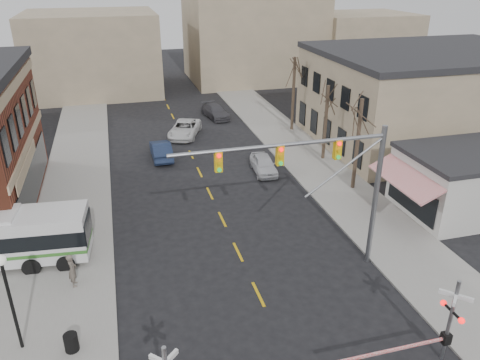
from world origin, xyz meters
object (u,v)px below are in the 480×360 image
(street_lamp, at_px, (7,284))
(car_b, at_px, (161,150))
(car_a, at_px, (264,164))
(traffic_signal_mast, at_px, (327,173))
(pedestrian_near, at_px, (72,270))
(trash_bin, at_px, (71,342))
(car_d, at_px, (216,112))
(rr_crossing_east, at_px, (441,324))
(pedestrian_far, at_px, (52,240))
(car_c, at_px, (185,129))

(street_lamp, distance_m, car_b, 22.54)
(car_a, bearing_deg, street_lamp, -131.63)
(traffic_signal_mast, height_order, pedestrian_near, traffic_signal_mast)
(car_a, bearing_deg, car_b, 149.89)
(trash_bin, bearing_deg, car_a, 49.53)
(traffic_signal_mast, height_order, car_d, traffic_signal_mast)
(rr_crossing_east, height_order, pedestrian_near, rr_crossing_east)
(traffic_signal_mast, relative_size, pedestrian_near, 5.93)
(traffic_signal_mast, height_order, trash_bin, traffic_signal_mast)
(rr_crossing_east, bearing_deg, car_b, 108.00)
(traffic_signal_mast, relative_size, car_b, 2.38)
(pedestrian_far, bearing_deg, street_lamp, -158.26)
(car_b, distance_m, pedestrian_far, 15.36)
(street_lamp, distance_m, trash_bin, 3.69)
(street_lamp, xyz_separation_m, car_d, (15.54, 31.13, -2.76))
(car_c, height_order, pedestrian_far, pedestrian_far)
(car_a, height_order, car_d, car_a)
(traffic_signal_mast, distance_m, street_lamp, 15.22)
(traffic_signal_mast, xyz_separation_m, pedestrian_near, (-12.88, 1.86, -4.74))
(trash_bin, distance_m, pedestrian_near, 4.74)
(pedestrian_near, distance_m, pedestrian_far, 3.74)
(car_b, bearing_deg, rr_crossing_east, 107.51)
(rr_crossing_east, relative_size, car_a, 1.36)
(car_b, distance_m, pedestrian_near, 17.97)
(street_lamp, height_order, car_d, street_lamp)
(car_a, bearing_deg, pedestrian_near, -136.16)
(pedestrian_near, bearing_deg, car_a, -53.98)
(rr_crossing_east, height_order, car_d, rr_crossing_east)
(pedestrian_far, bearing_deg, trash_bin, -143.09)
(rr_crossing_east, xyz_separation_m, trash_bin, (-14.74, 4.50, -1.44))
(car_d, xyz_separation_m, pedestrian_far, (-14.83, -23.68, 0.28))
(car_b, distance_m, car_d, 12.61)
(car_c, bearing_deg, pedestrian_far, -97.97)
(car_c, bearing_deg, car_d, 72.66)
(pedestrian_far, bearing_deg, rr_crossing_east, -101.03)
(street_lamp, bearing_deg, pedestrian_far, 84.57)
(rr_crossing_east, xyz_separation_m, car_c, (-5.56, 31.19, -1.23))
(car_b, relative_size, pedestrian_far, 2.71)
(rr_crossing_east, height_order, car_a, rr_crossing_east)
(rr_crossing_east, bearing_deg, car_d, 92.08)
(rr_crossing_east, bearing_deg, pedestrian_near, 148.22)
(traffic_signal_mast, distance_m, car_a, 14.42)
(street_lamp, xyz_separation_m, pedestrian_far, (0.71, 7.46, -2.48))
(car_b, bearing_deg, car_a, 145.15)
(trash_bin, bearing_deg, rr_crossing_east, -16.96)
(traffic_signal_mast, height_order, car_a, traffic_signal_mast)
(car_b, xyz_separation_m, car_d, (7.12, 10.40, -0.07))
(street_lamp, xyz_separation_m, trash_bin, (2.12, -0.76, -2.92))
(rr_crossing_east, relative_size, car_d, 1.18)
(car_d, bearing_deg, car_b, -134.97)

